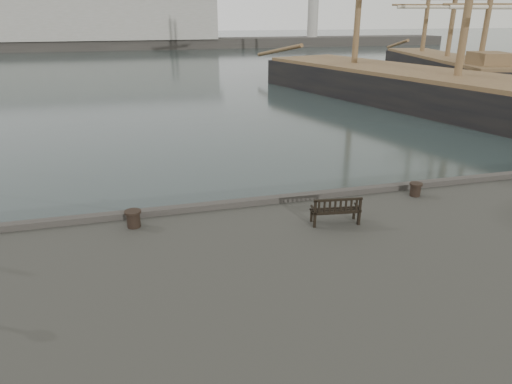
% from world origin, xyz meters
% --- Properties ---
extents(ground, '(400.00, 400.00, 0.00)m').
position_xyz_m(ground, '(0.00, 0.00, 0.00)').
color(ground, black).
rests_on(ground, ground).
extents(breakwater, '(140.00, 9.50, 12.20)m').
position_xyz_m(breakwater, '(-4.56, 92.00, 4.30)').
color(breakwater, '#383530').
rests_on(breakwater, ground).
extents(bench, '(1.42, 0.64, 0.79)m').
position_xyz_m(bench, '(1.49, -2.07, 1.81)').
color(bench, black).
rests_on(bench, quay).
extents(bollard_left, '(0.58, 0.58, 0.48)m').
position_xyz_m(bollard_left, '(-3.97, -0.84, 1.80)').
color(bollard_left, black).
rests_on(bollard_left, quay).
extents(bollard_right, '(0.47, 0.47, 0.43)m').
position_xyz_m(bollard_right, '(4.86, -0.82, 1.78)').
color(bollard_right, black).
rests_on(bollard_right, quay).
extents(tall_ship_main, '(18.91, 41.15, 30.37)m').
position_xyz_m(tall_ship_main, '(20.15, 17.32, 0.77)').
color(tall_ship_main, black).
rests_on(tall_ship_main, ground).
extents(tall_ship_far, '(11.20, 27.01, 22.64)m').
position_xyz_m(tall_ship_far, '(31.37, 33.73, 0.76)').
color(tall_ship_far, black).
rests_on(tall_ship_far, ground).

